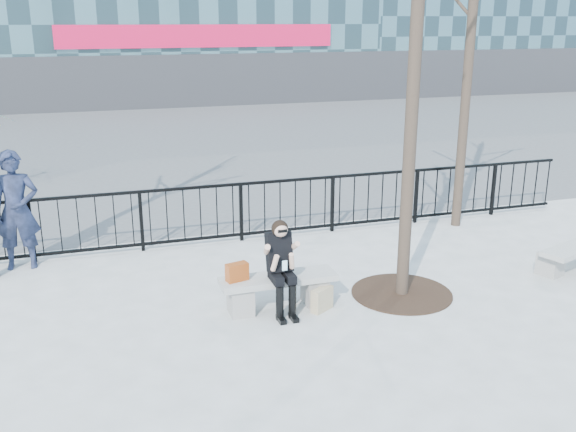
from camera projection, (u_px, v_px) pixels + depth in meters
name	position (u px, v px, depth m)	size (l,w,h in m)	color
ground	(278.00, 308.00, 9.14)	(120.00, 120.00, 0.00)	gray
street_surface	(155.00, 135.00, 22.79)	(60.00, 23.00, 0.01)	#474747
railing	(230.00, 213.00, 11.71)	(14.00, 0.06, 1.10)	black
tree_grate	(402.00, 293.00, 9.60)	(1.50, 1.50, 0.02)	black
bench_main	(278.00, 288.00, 9.05)	(1.65, 0.46, 0.49)	slate
seated_woman	(282.00, 268.00, 8.80)	(0.50, 0.64, 1.34)	black
handbag	(237.00, 272.00, 8.81)	(0.30, 0.14, 0.25)	#923B11
shopping_bag	(322.00, 299.00, 9.02)	(0.36, 0.13, 0.34)	#C8BA8E
standing_man	(17.00, 210.00, 10.36)	(0.72, 0.47, 1.97)	black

